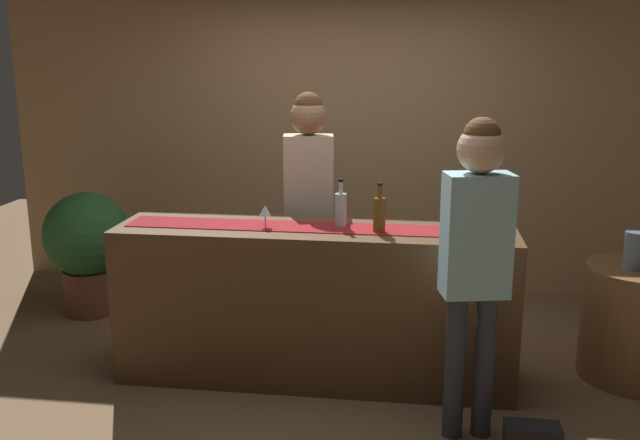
{
  "coord_description": "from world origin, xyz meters",
  "views": [
    {
      "loc": [
        0.61,
        -4.17,
        2.06
      ],
      "look_at": [
        0.03,
        0.0,
        1.04
      ],
      "focal_mm": 39.46,
      "sensor_mm": 36.0,
      "label": 1
    }
  ],
  "objects_px": {
    "wine_glass_near_customer": "(265,211)",
    "vase_on_side_table": "(635,250)",
    "bartender": "(309,189)",
    "wine_glass_mid_counter": "(473,215)",
    "potted_plant_tall": "(87,244)",
    "wine_bottle_clear": "(341,209)",
    "wine_bottle_amber": "(379,214)",
    "customer_sipping": "(476,245)",
    "round_side_table": "(636,323)"
  },
  "relations": [
    {
      "from": "wine_glass_near_customer",
      "to": "vase_on_side_table",
      "type": "relative_size",
      "value": 0.6
    },
    {
      "from": "bartender",
      "to": "wine_glass_mid_counter",
      "type": "bearing_deg",
      "value": 143.78
    },
    {
      "from": "bartender",
      "to": "potted_plant_tall",
      "type": "height_order",
      "value": "bartender"
    },
    {
      "from": "wine_bottle_clear",
      "to": "wine_bottle_amber",
      "type": "bearing_deg",
      "value": -22.8
    },
    {
      "from": "wine_glass_near_customer",
      "to": "customer_sipping",
      "type": "height_order",
      "value": "customer_sipping"
    },
    {
      "from": "wine_bottle_amber",
      "to": "wine_glass_near_customer",
      "type": "xyz_separation_m",
      "value": [
        -0.7,
        0.01,
        -0.01
      ]
    },
    {
      "from": "wine_glass_mid_counter",
      "to": "wine_bottle_clear",
      "type": "bearing_deg",
      "value": 178.15
    },
    {
      "from": "bartender",
      "to": "potted_plant_tall",
      "type": "distance_m",
      "value": 1.93
    },
    {
      "from": "wine_bottle_clear",
      "to": "round_side_table",
      "type": "relative_size",
      "value": 0.41
    },
    {
      "from": "wine_bottle_amber",
      "to": "potted_plant_tall",
      "type": "distance_m",
      "value": 2.6
    },
    {
      "from": "wine_bottle_clear",
      "to": "potted_plant_tall",
      "type": "bearing_deg",
      "value": 158.08
    },
    {
      "from": "wine_bottle_amber",
      "to": "wine_glass_mid_counter",
      "type": "xyz_separation_m",
      "value": [
        0.56,
        0.08,
        -0.01
      ]
    },
    {
      "from": "bartender",
      "to": "round_side_table",
      "type": "xyz_separation_m",
      "value": [
        2.17,
        -0.31,
        -0.75
      ]
    },
    {
      "from": "bartender",
      "to": "potted_plant_tall",
      "type": "relative_size",
      "value": 1.82
    },
    {
      "from": "round_side_table",
      "to": "customer_sipping",
      "type": "bearing_deg",
      "value": -141.78
    },
    {
      "from": "bartender",
      "to": "vase_on_side_table",
      "type": "distance_m",
      "value": 2.14
    },
    {
      "from": "wine_bottle_clear",
      "to": "wine_glass_near_customer",
      "type": "distance_m",
      "value": 0.47
    },
    {
      "from": "wine_glass_mid_counter",
      "to": "customer_sipping",
      "type": "relative_size",
      "value": 0.08
    },
    {
      "from": "round_side_table",
      "to": "potted_plant_tall",
      "type": "height_order",
      "value": "potted_plant_tall"
    },
    {
      "from": "bartender",
      "to": "potted_plant_tall",
      "type": "xyz_separation_m",
      "value": [
        -1.83,
        0.31,
        -0.55
      ]
    },
    {
      "from": "wine_bottle_clear",
      "to": "wine_glass_near_customer",
      "type": "bearing_deg",
      "value": -168.79
    },
    {
      "from": "wine_bottle_amber",
      "to": "bartender",
      "type": "bearing_deg",
      "value": 129.63
    },
    {
      "from": "wine_glass_near_customer",
      "to": "customer_sipping",
      "type": "distance_m",
      "value": 1.35
    },
    {
      "from": "bartender",
      "to": "round_side_table",
      "type": "height_order",
      "value": "bartender"
    },
    {
      "from": "wine_bottle_amber",
      "to": "potted_plant_tall",
      "type": "xyz_separation_m",
      "value": [
        -2.35,
        0.95,
        -0.54
      ]
    },
    {
      "from": "wine_glass_near_customer",
      "to": "customer_sipping",
      "type": "relative_size",
      "value": 0.08
    },
    {
      "from": "round_side_table",
      "to": "potted_plant_tall",
      "type": "distance_m",
      "value": 4.04
    },
    {
      "from": "wine_bottle_clear",
      "to": "wine_glass_near_customer",
      "type": "xyz_separation_m",
      "value": [
        -0.46,
        -0.09,
        -0.01
      ]
    },
    {
      "from": "potted_plant_tall",
      "to": "customer_sipping",
      "type": "bearing_deg",
      "value": -27.4
    },
    {
      "from": "wine_glass_mid_counter",
      "to": "bartender",
      "type": "bearing_deg",
      "value": 152.63
    },
    {
      "from": "wine_bottle_amber",
      "to": "round_side_table",
      "type": "height_order",
      "value": "wine_bottle_amber"
    },
    {
      "from": "wine_bottle_clear",
      "to": "potted_plant_tall",
      "type": "relative_size",
      "value": 0.31
    },
    {
      "from": "potted_plant_tall",
      "to": "wine_bottle_clear",
      "type": "bearing_deg",
      "value": -21.92
    },
    {
      "from": "wine_bottle_amber",
      "to": "potted_plant_tall",
      "type": "relative_size",
      "value": 0.31
    },
    {
      "from": "wine_bottle_amber",
      "to": "round_side_table",
      "type": "relative_size",
      "value": 0.41
    },
    {
      "from": "customer_sipping",
      "to": "potted_plant_tall",
      "type": "relative_size",
      "value": 1.77
    },
    {
      "from": "customer_sipping",
      "to": "potted_plant_tall",
      "type": "height_order",
      "value": "customer_sipping"
    },
    {
      "from": "vase_on_side_table",
      "to": "potted_plant_tall",
      "type": "bearing_deg",
      "value": 170.34
    },
    {
      "from": "bartender",
      "to": "wine_bottle_amber",
      "type": "bearing_deg",
      "value": 120.78
    },
    {
      "from": "wine_glass_mid_counter",
      "to": "potted_plant_tall",
      "type": "bearing_deg",
      "value": 163.27
    },
    {
      "from": "wine_bottle_amber",
      "to": "wine_bottle_clear",
      "type": "distance_m",
      "value": 0.27
    },
    {
      "from": "round_side_table",
      "to": "wine_glass_mid_counter",
      "type": "bearing_deg",
      "value": -166.85
    },
    {
      "from": "wine_bottle_amber",
      "to": "wine_glass_near_customer",
      "type": "height_order",
      "value": "wine_bottle_amber"
    },
    {
      "from": "wine_bottle_clear",
      "to": "round_side_table",
      "type": "xyz_separation_m",
      "value": [
        1.88,
        0.23,
        -0.74
      ]
    },
    {
      "from": "wine_glass_near_customer",
      "to": "customer_sipping",
      "type": "xyz_separation_m",
      "value": [
        1.23,
        -0.56,
        -0.02
      ]
    },
    {
      "from": "potted_plant_tall",
      "to": "wine_glass_mid_counter",
      "type": "bearing_deg",
      "value": -16.73
    },
    {
      "from": "wine_glass_mid_counter",
      "to": "round_side_table",
      "type": "relative_size",
      "value": 0.19
    },
    {
      "from": "round_side_table",
      "to": "wine_bottle_amber",
      "type": "bearing_deg",
      "value": -168.61
    },
    {
      "from": "wine_bottle_clear",
      "to": "potted_plant_tall",
      "type": "xyz_separation_m",
      "value": [
        -2.11,
        0.85,
        -0.54
      ]
    },
    {
      "from": "round_side_table",
      "to": "vase_on_side_table",
      "type": "bearing_deg",
      "value": -147.94
    }
  ]
}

